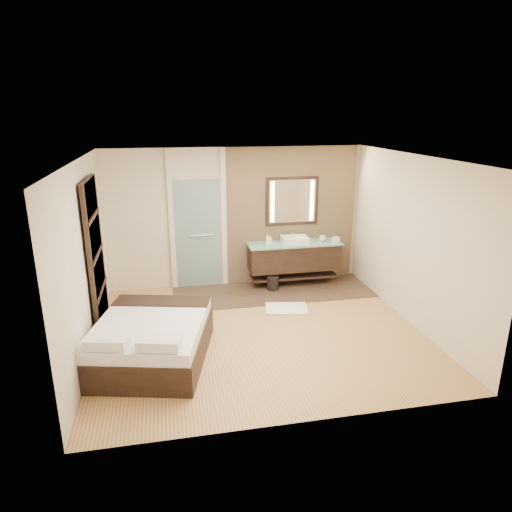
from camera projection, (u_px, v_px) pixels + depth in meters
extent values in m
plane|color=#9A6A40|center=(260.00, 332.00, 7.21)|extent=(5.00, 5.00, 0.00)
cube|color=#38261E|center=(273.00, 291.00, 8.82)|extent=(3.80, 1.30, 0.01)
cube|color=tan|center=(291.00, 215.00, 9.07)|extent=(2.60, 0.08, 2.70)
cube|color=black|center=(294.00, 257.00, 9.04)|extent=(1.80, 0.50, 0.50)
cube|color=black|center=(294.00, 276.00, 9.16)|extent=(1.71, 0.45, 0.04)
cube|color=#89D2C0|center=(295.00, 244.00, 8.94)|extent=(1.85, 0.55, 0.03)
cube|color=white|center=(295.00, 240.00, 8.91)|extent=(0.50, 0.38, 0.13)
cylinder|color=silver|center=(292.00, 236.00, 9.08)|extent=(0.03, 0.03, 0.18)
cylinder|color=silver|center=(293.00, 233.00, 9.02)|extent=(0.02, 0.10, 0.02)
cube|color=black|center=(292.00, 201.00, 8.94)|extent=(1.06, 0.03, 0.96)
cube|color=white|center=(292.00, 201.00, 8.92)|extent=(0.94, 0.01, 0.84)
cube|color=beige|center=(272.00, 202.00, 8.84)|extent=(0.07, 0.01, 0.80)
cube|color=beige|center=(312.00, 201.00, 8.99)|extent=(0.07, 0.01, 0.80)
cube|color=#ADDAD7|center=(198.00, 235.00, 8.81)|extent=(0.90, 0.05, 2.10)
cylinder|color=silver|center=(201.00, 235.00, 8.77)|extent=(0.45, 0.03, 0.03)
cube|color=beige|center=(171.00, 221.00, 8.63)|extent=(0.10, 0.08, 2.70)
cube|color=beige|center=(224.00, 218.00, 8.82)|extent=(0.10, 0.08, 2.70)
cube|color=black|center=(96.00, 258.00, 6.95)|extent=(0.06, 1.20, 2.40)
cube|color=beige|center=(103.00, 307.00, 7.21)|extent=(0.02, 1.06, 0.52)
cube|color=beige|center=(99.00, 272.00, 7.03)|extent=(0.02, 1.06, 0.52)
cube|color=beige|center=(95.00, 236.00, 6.85)|extent=(0.02, 1.06, 0.52)
cube|color=beige|center=(91.00, 197.00, 6.67)|extent=(0.02, 1.06, 0.52)
cube|color=black|center=(152.00, 345.00, 6.37)|extent=(1.88, 2.15, 0.41)
cube|color=white|center=(150.00, 327.00, 6.29)|extent=(1.82, 2.09, 0.17)
cube|color=black|center=(162.00, 301.00, 6.92)|extent=(1.49, 0.75, 0.04)
cube|color=white|center=(107.00, 342.00, 5.55)|extent=(0.56, 0.39, 0.13)
cube|color=white|center=(160.00, 343.00, 5.52)|extent=(0.56, 0.39, 0.13)
cube|color=white|center=(286.00, 308.00, 8.03)|extent=(0.80, 0.62, 0.02)
cylinder|color=black|center=(273.00, 283.00, 8.86)|extent=(0.26, 0.26, 0.28)
cube|color=silver|center=(336.00, 239.00, 9.00)|extent=(0.14, 0.14, 0.10)
imported|color=white|center=(268.00, 240.00, 8.78)|extent=(0.10, 0.10, 0.21)
imported|color=#B2B2B2|center=(270.00, 240.00, 8.88)|extent=(0.08, 0.08, 0.16)
imported|color=silver|center=(322.00, 238.00, 9.02)|extent=(0.11, 0.11, 0.14)
imported|color=silver|center=(322.00, 238.00, 9.09)|extent=(0.13, 0.13, 0.10)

